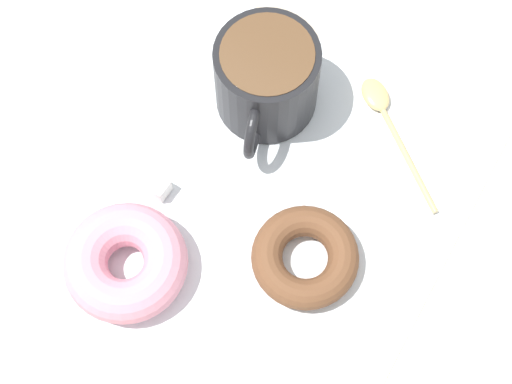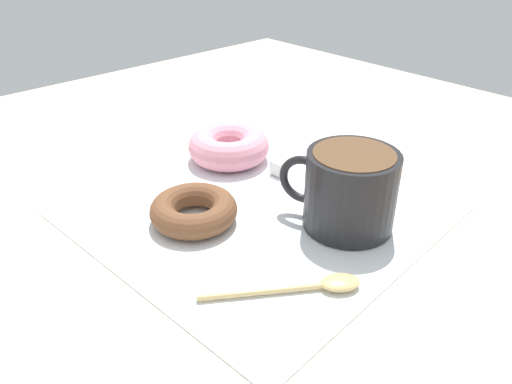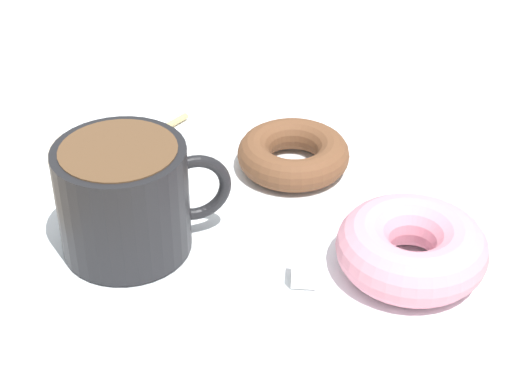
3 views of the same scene
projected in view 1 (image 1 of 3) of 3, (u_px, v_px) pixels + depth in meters
ground_plane at (265, 205)px, 78.38cm from camera, size 120.00×120.00×2.00cm
napkin at (256, 201)px, 77.30cm from camera, size 36.77×36.77×0.30cm
coffee_cup at (266, 78)px, 76.82cm from camera, size 12.36×9.48×8.38cm
donut_near_cup at (305, 257)px, 73.77cm from camera, size 9.38×9.38×2.73cm
donut_far at (126, 263)px, 73.02cm from camera, size 10.73×10.73×3.83cm
spoon at (385, 114)px, 79.89cm from camera, size 9.47×12.80×0.90cm
sugar_cube at (159, 188)px, 76.68cm from camera, size 1.72×1.72×1.72cm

